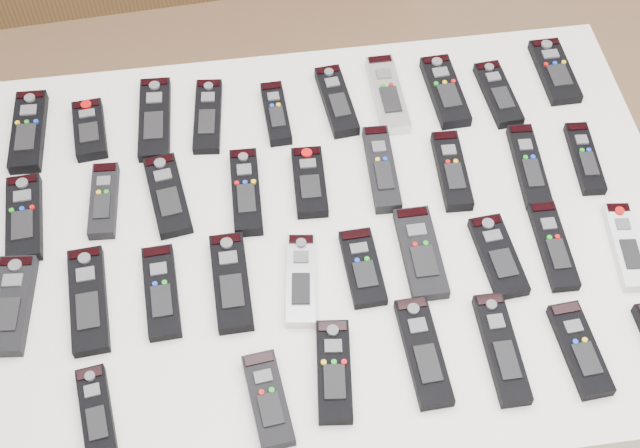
{
  "coord_description": "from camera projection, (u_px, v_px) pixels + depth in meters",
  "views": [
    {
      "loc": [
        -0.26,
        -0.81,
        2.04
      ],
      "look_at": [
        -0.14,
        0.06,
        0.8
      ],
      "focal_mm": 50.0,
      "sensor_mm": 36.0,
      "label": 1
    }
  ],
  "objects": [
    {
      "name": "remote_34",
      "position": [
        580.0,
        350.0,
        1.4
      ],
      "size": [
        0.06,
        0.16,
        0.02
      ],
      "primitive_type": "cube",
      "rotation": [
        0.0,
        0.0,
        0.07
      ],
      "color": "black",
      "rests_on": "table"
    },
    {
      "name": "remote_18",
      "position": [
        585.0,
        158.0,
        1.62
      ],
      "size": [
        0.05,
        0.16,
        0.02
      ],
      "primitive_type": "cube",
      "rotation": [
        0.0,
        0.0,
        -0.07
      ],
      "color": "black",
      "rests_on": "table"
    },
    {
      "name": "remote_23",
      "position": [
        301.0,
        280.0,
        1.47
      ],
      "size": [
        0.07,
        0.18,
        0.02
      ],
      "primitive_type": "cube",
      "rotation": [
        0.0,
        0.0,
        -0.13
      ],
      "color": "#B7B7BC",
      "rests_on": "table"
    },
    {
      "name": "remote_24",
      "position": [
        363.0,
        268.0,
        1.49
      ],
      "size": [
        0.06,
        0.15,
        0.02
      ],
      "primitive_type": "cube",
      "rotation": [
        0.0,
        0.0,
        0.03
      ],
      "color": "black",
      "rests_on": "table"
    },
    {
      "name": "remote_8",
      "position": [
        498.0,
        94.0,
        1.71
      ],
      "size": [
        0.06,
        0.16,
        0.02
      ],
      "primitive_type": "cube",
      "rotation": [
        0.0,
        0.0,
        0.07
      ],
      "color": "black",
      "rests_on": "table"
    },
    {
      "name": "remote_13",
      "position": [
        246.0,
        192.0,
        1.57
      ],
      "size": [
        0.05,
        0.18,
        0.02
      ],
      "primitive_type": "cube",
      "rotation": [
        0.0,
        0.0,
        -0.03
      ],
      "color": "black",
      "rests_on": "table"
    },
    {
      "name": "remote_29",
      "position": [
        97.0,
        414.0,
        1.33
      ],
      "size": [
        0.06,
        0.16,
        0.02
      ],
      "primitive_type": "cube",
      "rotation": [
        0.0,
        0.0,
        0.14
      ],
      "color": "black",
      "rests_on": "table"
    },
    {
      "name": "remote_1",
      "position": [
        90.0,
        130.0,
        1.66
      ],
      "size": [
        0.07,
        0.14,
        0.02
      ],
      "primitive_type": "cube",
      "rotation": [
        0.0,
        0.0,
        0.08
      ],
      "color": "black",
      "rests_on": "table"
    },
    {
      "name": "remote_5",
      "position": [
        337.0,
        101.0,
        1.7
      ],
      "size": [
        0.06,
        0.17,
        0.02
      ],
      "primitive_type": "cube",
      "rotation": [
        0.0,
        0.0,
        0.09
      ],
      "color": "black",
      "rests_on": "table"
    },
    {
      "name": "remote_26",
      "position": [
        498.0,
        256.0,
        1.5
      ],
      "size": [
        0.07,
        0.16,
        0.02
      ],
      "primitive_type": "cube",
      "rotation": [
        0.0,
        0.0,
        0.08
      ],
      "color": "black",
      "rests_on": "table"
    },
    {
      "name": "remote_33",
      "position": [
        501.0,
        349.0,
        1.4
      ],
      "size": [
        0.05,
        0.19,
        0.02
      ],
      "primitive_type": "cube",
      "rotation": [
        0.0,
        0.0,
        -0.0
      ],
      "color": "black",
      "rests_on": "table"
    },
    {
      "name": "remote_0",
      "position": [
        29.0,
        131.0,
        1.66
      ],
      "size": [
        0.06,
        0.19,
        0.02
      ],
      "primitive_type": "cube",
      "rotation": [
        0.0,
        0.0,
        -0.04
      ],
      "color": "black",
      "rests_on": "table"
    },
    {
      "name": "remote_6",
      "position": [
        387.0,
        94.0,
        1.71
      ],
      "size": [
        0.05,
        0.19,
        0.02
      ],
      "primitive_type": "cube",
      "rotation": [
        0.0,
        0.0,
        0.01
      ],
      "color": "#B7B7BC",
      "rests_on": "table"
    },
    {
      "name": "remote_12",
      "position": [
        168.0,
        195.0,
        1.57
      ],
      "size": [
        0.08,
        0.18,
        0.02
      ],
      "primitive_type": "cube",
      "rotation": [
        0.0,
        0.0,
        0.15
      ],
      "color": "black",
      "rests_on": "table"
    },
    {
      "name": "remote_19",
      "position": [
        11.0,
        305.0,
        1.44
      ],
      "size": [
        0.08,
        0.18,
        0.02
      ],
      "primitive_type": "cube",
      "rotation": [
        0.0,
        0.0,
        -0.1
      ],
      "color": "black",
      "rests_on": "table"
    },
    {
      "name": "remote_32",
      "position": [
        423.0,
        352.0,
        1.39
      ],
      "size": [
        0.06,
        0.19,
        0.02
      ],
      "primitive_type": "cube",
      "rotation": [
        0.0,
        0.0,
        0.04
      ],
      "color": "black",
      "rests_on": "table"
    },
    {
      "name": "remote_27",
      "position": [
        553.0,
        246.0,
        1.51
      ],
      "size": [
        0.05,
        0.17,
        0.02
      ],
      "primitive_type": "cube",
      "rotation": [
        0.0,
        0.0,
        -0.02
      ],
      "color": "black",
      "rests_on": "table"
    },
    {
      "name": "remote_10",
      "position": [
        24.0,
        218.0,
        1.54
      ],
      "size": [
        0.07,
        0.18,
        0.02
      ],
      "primitive_type": "cube",
      "rotation": [
        0.0,
        0.0,
        0.05
      ],
      "color": "black",
      "rests_on": "table"
    },
    {
      "name": "remote_30",
      "position": [
        268.0,
        400.0,
        1.35
      ],
      "size": [
        0.07,
        0.16,
        0.02
      ],
      "primitive_type": "cube",
      "rotation": [
        0.0,
        0.0,
        0.11
      ],
      "color": "black",
      "rests_on": "table"
    },
    {
      "name": "remote_3",
      "position": [
        208.0,
        116.0,
        1.68
      ],
      "size": [
        0.07,
        0.18,
        0.02
      ],
      "primitive_type": "cube",
      "rotation": [
        0.0,
        0.0,
        -0.1
      ],
      "color": "black",
      "rests_on": "table"
    },
    {
      "name": "remote_2",
      "position": [
        155.0,
        119.0,
        1.68
      ],
      "size": [
        0.07,
        0.2,
        0.02
      ],
      "primitive_type": "cube",
      "rotation": [
        0.0,
        0.0,
        -0.05
      ],
      "color": "black",
      "rests_on": "table"
    },
    {
      "name": "remote_9",
      "position": [
        555.0,
        71.0,
        1.75
      ],
      "size": [
        0.06,
        0.16,
        0.02
      ],
      "primitive_type": "cube",
      "rotation": [
        0.0,
        0.0,
        0.01
      ],
      "color": "black",
      "rests_on": "table"
    },
    {
      "name": "remote_7",
      "position": [
        445.0,
        91.0,
        1.72
      ],
      "size": [
        0.06,
        0.18,
        0.02
      ],
      "primitive_type": "cube",
      "rotation": [
        0.0,
        0.0,
        0.05
      ],
      "color": "black",
      "rests_on": "table"
    },
    {
      "name": "remote_20",
      "position": [
        88.0,
        300.0,
        1.45
      ],
      "size": [
        0.07,
        0.2,
        0.02
      ],
      "primitive_type": "cube",
      "rotation": [
        0.0,
        0.0,
        0.06
      ],
      "color": "black",
      "rests_on": "table"
    },
    {
      "name": "remote_21",
      "position": [
        161.0,
        292.0,
        1.46
      ],
      "size": [
        0.06,
        0.17,
        0.02
      ],
      "primitive_type": "cube",
      "rotation": [
        0.0,
        0.0,
        0.04
      ],
      "color": "black",
      "rests_on": "table"
    },
    {
      "name": "remote_22",
      "position": [
        231.0,
        282.0,
        1.47
      ],
      "size": [
        0.06,
        0.18,
        0.02
      ],
      "primitive_type": "cube",
      "rotation": [
        0.0,
        0.0,
        0.01
      ],
      "color": "black",
      "rests_on": "table"
    },
    {
      "name": "remote_28",
      "position": [
        626.0,
        246.0,
        1.51
      ],
      "size": [
        0.06,
        0.17,
        0.02
      ],
      "primitive_type": "cube",
      "rotation": [
        0.0,
        0.0,
        -0.11
      ],
      "color": "silver",
      "rests_on": "table"
    },
    {
      "name": "remote_4",
      "position": [
        276.0,
        113.0,
        1.68
      ],
      "size": [
        0.05,
        0.15,
        0.02
      ],
      "primitive_type": "cube",
      "rotation": [
        0.0,
        0.0,
        0.03
      ],
      "color": "black",
      "rests_on": "table"
    },
    {
      "name": "table",
      "position": [
        320.0,
        249.0,
        1.59
      ],
      "size": [
        1.25,
        0.88,
        0.78
      ],
      "color": "white",
      "rests_on": "ground"
    },
    {
      "name": "ground",
      "position": [
        382.0,
        428.0,
        2.15
      ],
      "size": [
        4.0,
        4.0,
        0.0
      ],
      "primitive_type": "plane",
      "color": "#9B6C4F",
      "rests_on": "ground"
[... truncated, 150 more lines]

